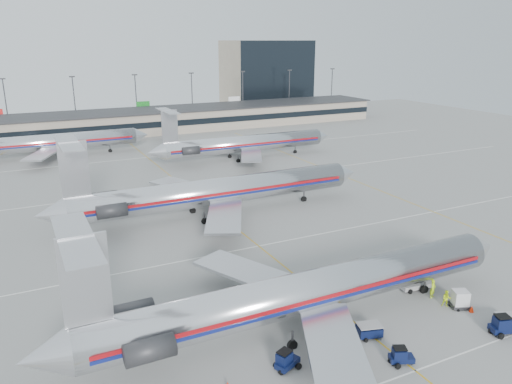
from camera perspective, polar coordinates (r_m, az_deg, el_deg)
ground at (r=56.22m, az=4.93°, el=-9.78°), size 260.00×260.00×0.00m
apron_markings at (r=64.14m, az=0.30°, el=-6.19°), size 160.00×0.15×0.02m
terminal at (r=144.84m, az=-15.60°, el=7.62°), size 162.00×17.00×6.25m
light_mast_row at (r=157.84m, az=-16.77°, el=10.24°), size 163.60×0.40×15.28m
distant_building at (r=192.66m, az=1.14°, el=13.22°), size 30.00×20.00×25.00m
jet_foreground at (r=45.58m, az=4.94°, el=-11.43°), size 47.68×28.07×12.48m
jet_second_row at (r=73.83m, az=-5.11°, el=0.04°), size 50.08×29.49×13.11m
jet_third_row at (r=109.63m, az=-1.62°, el=5.53°), size 43.55×26.79×11.91m
jet_back_row at (r=119.99m, az=-22.96°, el=5.22°), size 44.32×27.26×12.12m
tug_left at (r=42.03m, az=3.45°, el=-18.68°), size 2.36×1.80×1.72m
tug_center at (r=44.11m, az=16.20°, el=-17.58°), size 2.20×1.70×1.61m
tug_right at (r=51.00m, az=26.35°, el=-13.53°), size 2.60×1.82×1.92m
cart_inner at (r=46.92m, az=12.80°, el=-15.15°), size 2.42×1.97×1.20m
cart_outer at (r=52.77m, az=26.71°, el=-12.90°), size 2.25×1.95×1.07m
uld_container at (r=53.90m, az=22.28°, el=-11.26°), size 2.13×1.98×1.80m
belt_loader at (r=56.21m, az=17.93°, el=-9.93°), size 4.32×1.75×2.23m
ramp_worker_near at (r=54.81m, az=19.56°, el=-10.36°), size 0.84×0.71×1.98m
ramp_worker_far at (r=53.59m, az=20.94°, el=-11.32°), size 1.07×1.03×1.73m
cone_right at (r=53.81m, az=23.43°, el=-12.15°), size 0.63×0.63×0.66m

